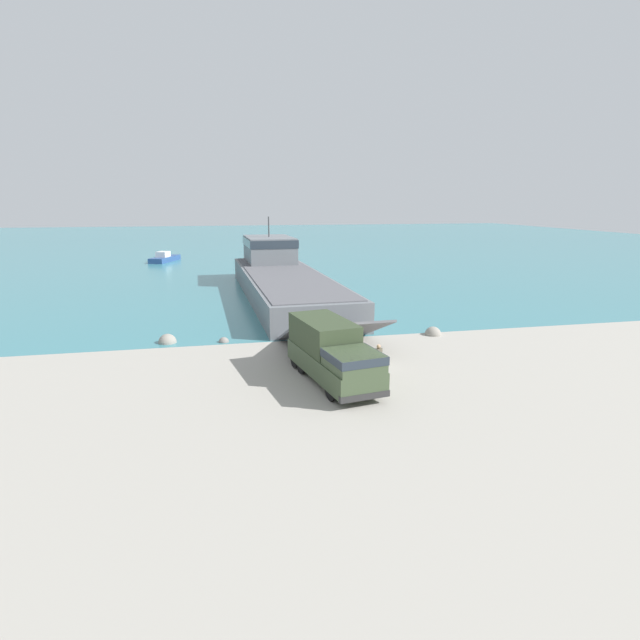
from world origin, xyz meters
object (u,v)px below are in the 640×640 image
(military_truck, at_px, (332,352))
(soldier_on_ramp, at_px, (378,357))
(moored_boat_a, at_px, (165,258))
(landing_craft, at_px, (281,275))

(military_truck, bearing_deg, soldier_on_ramp, 89.13)
(soldier_on_ramp, xyz_separation_m, moored_boat_a, (-16.84, 60.00, -0.46))
(soldier_on_ramp, distance_m, moored_boat_a, 62.32)
(moored_boat_a, bearing_deg, soldier_on_ramp, -54.35)
(landing_craft, height_order, military_truck, landing_craft)
(landing_craft, relative_size, soldier_on_ramp, 21.51)
(landing_craft, height_order, moored_boat_a, landing_craft)
(landing_craft, relative_size, moored_boat_a, 4.97)
(military_truck, relative_size, moored_boat_a, 1.07)
(landing_craft, distance_m, moored_boat_a, 36.34)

